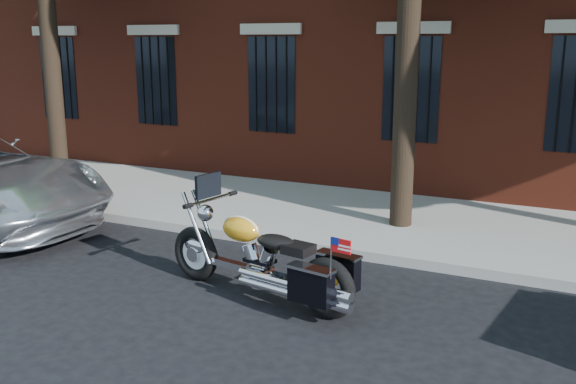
% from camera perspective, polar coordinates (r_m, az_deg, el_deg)
% --- Properties ---
extents(ground, '(120.00, 120.00, 0.00)m').
position_cam_1_polar(ground, '(8.42, 1.03, -8.41)').
color(ground, black).
rests_on(ground, ground).
extents(curb, '(40.00, 0.16, 0.15)m').
position_cam_1_polar(curb, '(9.59, 4.51, -5.22)').
color(curb, gray).
rests_on(curb, ground).
extents(sidewalk, '(40.00, 3.60, 0.15)m').
position_cam_1_polar(sidewalk, '(11.29, 8.00, -2.45)').
color(sidewalk, gray).
rests_on(sidewalk, ground).
extents(motorcycle, '(2.83, 1.16, 1.48)m').
position_cam_1_polar(motorcycle, '(7.81, -2.01, -6.25)').
color(motorcycle, black).
rests_on(motorcycle, ground).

